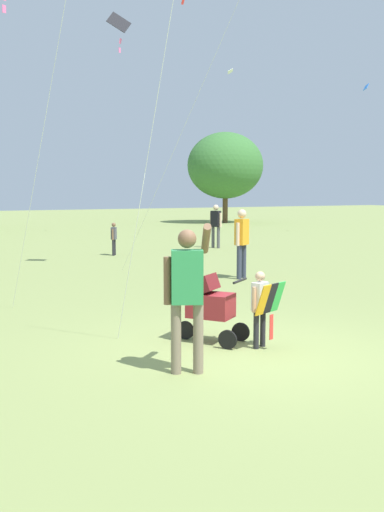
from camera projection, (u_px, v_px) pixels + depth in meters
ground_plane at (250, 354)px, 8.26m from camera, size 120.00×120.00×0.00m
child_with_butterfly_kite at (261, 303)px, 8.51m from camera, size 0.58×0.46×1.11m
person_adult_flyer at (187, 287)px, 7.28m from camera, size 0.70×0.53×1.87m
stroller at (209, 302)px, 8.84m from camera, size 0.91×1.04×1.03m
kite_green_novelty at (126, 39)px, 15.95m from camera, size 1.98×3.78×7.08m
person_red_shirt at (242, 238)px, 15.16m from camera, size 0.50×0.40×1.78m
person_sitting_far at (114, 236)px, 20.57m from camera, size 0.26×0.31×1.14m
person_back_turned at (216, 223)px, 23.16m from camera, size 0.35×0.50×1.69m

